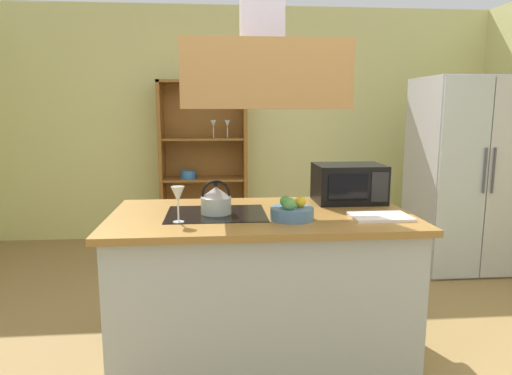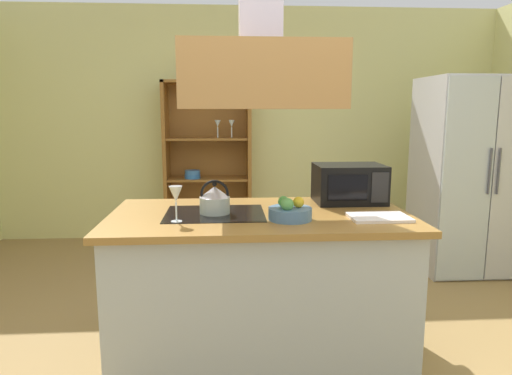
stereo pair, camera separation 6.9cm
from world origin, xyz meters
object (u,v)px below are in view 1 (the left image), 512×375
object	(u,v)px
dish_cabinet	(204,171)
microwave	(349,183)
cutting_board	(380,217)
fruit_bowl	(292,212)
refrigerator	(465,175)
kettle	(216,200)
wine_glass_on_counter	(178,196)

from	to	relation	value
dish_cabinet	microwave	bearing A→B (deg)	-65.29
cutting_board	fruit_bowl	distance (m)	0.52
refrigerator	microwave	distance (m)	1.85
cutting_board	microwave	distance (m)	0.50
dish_cabinet	kettle	bearing A→B (deg)	-86.92
cutting_board	wine_glass_on_counter	xyz separation A→B (m)	(-1.17, -0.00, 0.14)
cutting_board	fruit_bowl	xyz separation A→B (m)	(-0.52, 0.01, 0.04)
dish_cabinet	microwave	xyz separation A→B (m)	(1.05, -2.27, 0.21)
cutting_board	wine_glass_on_counter	world-z (taller)	wine_glass_on_counter
kettle	fruit_bowl	xyz separation A→B (m)	(0.44, -0.18, -0.04)
kettle	wine_glass_on_counter	size ratio (longest dim) A/B	1.00
refrigerator	wine_glass_on_counter	bearing A→B (deg)	-148.21
microwave	wine_glass_on_counter	bearing A→B (deg)	-156.43
refrigerator	kettle	size ratio (longest dim) A/B	8.85
wine_glass_on_counter	fruit_bowl	world-z (taller)	wine_glass_on_counter
dish_cabinet	fruit_bowl	xyz separation A→B (m)	(0.57, -2.75, 0.13)
microwave	fruit_bowl	xyz separation A→B (m)	(-0.47, -0.47, -0.08)
refrigerator	kettle	distance (m)	2.76
dish_cabinet	microwave	distance (m)	2.51
wine_glass_on_counter	fruit_bowl	size ratio (longest dim) A/B	0.82
dish_cabinet	cutting_board	xyz separation A→B (m)	(1.09, -2.76, 0.09)
refrigerator	kettle	world-z (taller)	refrigerator
wine_glass_on_counter	microwave	bearing A→B (deg)	23.57
microwave	wine_glass_on_counter	size ratio (longest dim) A/B	2.23
microwave	fruit_bowl	world-z (taller)	microwave
refrigerator	dish_cabinet	xyz separation A→B (m)	(-2.51, 1.16, -0.09)
microwave	kettle	bearing A→B (deg)	-162.12
dish_cabinet	wine_glass_on_counter	size ratio (longest dim) A/B	8.97
fruit_bowl	microwave	bearing A→B (deg)	45.12
cutting_board	microwave	size ratio (longest dim) A/B	0.74
kettle	cutting_board	distance (m)	0.98
refrigerator	wine_glass_on_counter	world-z (taller)	refrigerator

